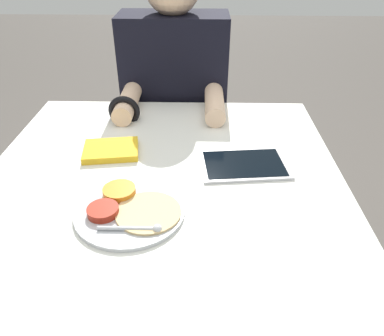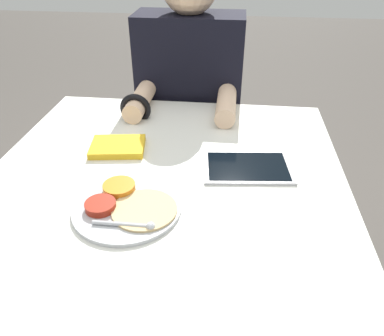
{
  "view_description": "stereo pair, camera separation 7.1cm",
  "coord_description": "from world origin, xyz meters",
  "views": [
    {
      "loc": [
        0.1,
        -0.81,
        1.31
      ],
      "look_at": [
        0.08,
        -0.01,
        0.79
      ],
      "focal_mm": 35.0,
      "sensor_mm": 36.0,
      "label": 1
    },
    {
      "loc": [
        0.17,
        -0.8,
        1.31
      ],
      "look_at": [
        0.08,
        -0.01,
        0.79
      ],
      "focal_mm": 35.0,
      "sensor_mm": 36.0,
      "label": 2
    }
  ],
  "objects": [
    {
      "name": "tablet_device",
      "position": [
        0.23,
        0.09,
        0.73
      ],
      "size": [
        0.26,
        0.19,
        0.01
      ],
      "color": "#B7B7BC",
      "rests_on": "dining_table"
    },
    {
      "name": "person_diner",
      "position": [
        -0.01,
        0.66,
        0.58
      ],
      "size": [
        0.42,
        0.45,
        1.22
      ],
      "color": "black",
      "rests_on": "ground_plane"
    },
    {
      "name": "dining_table",
      "position": [
        0.0,
        0.0,
        0.36
      ],
      "size": [
        0.99,
        1.09,
        0.73
      ],
      "color": "silver",
      "rests_on": "ground_plane"
    },
    {
      "name": "red_notebook",
      "position": [
        -0.17,
        0.16,
        0.74
      ],
      "size": [
        0.18,
        0.14,
        0.02
      ],
      "color": "silver",
      "rests_on": "dining_table"
    },
    {
      "name": "thali_tray",
      "position": [
        -0.07,
        -0.12,
        0.74
      ],
      "size": [
        0.26,
        0.26,
        0.03
      ],
      "color": "#B7BABF",
      "rests_on": "dining_table"
    }
  ]
}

